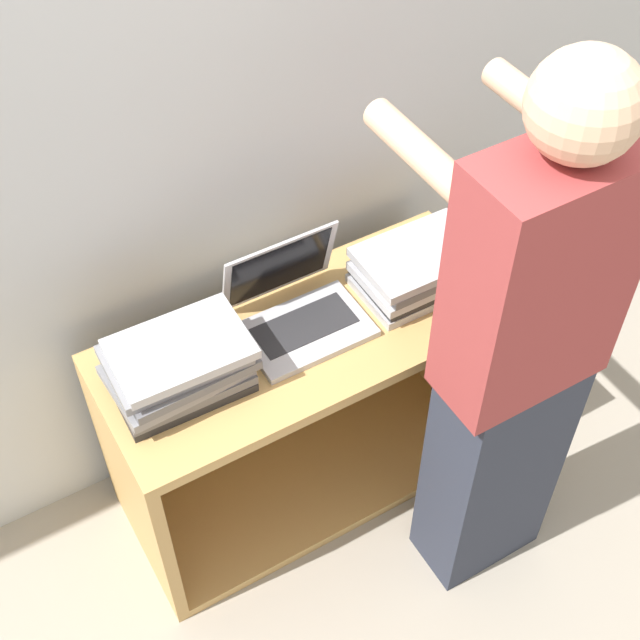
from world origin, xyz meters
The scene contains 7 objects.
ground_plane centered at (0.00, 0.00, 0.00)m, with size 12.00×12.00×0.00m, color #9E9384.
wall_back centered at (0.00, 0.59, 1.20)m, with size 8.00×0.05×2.40m.
cart centered at (0.00, 0.31, 0.35)m, with size 1.15×0.49×0.70m.
laptop_open centered at (0.00, 0.29, 0.75)m, with size 0.33×0.29×0.24m.
laptop_stack_left centered at (-0.36, 0.25, 0.78)m, with size 0.36×0.24×0.16m.
laptop_stack_right centered at (0.36, 0.24, 0.77)m, with size 0.35×0.24×0.13m.
person centered at (0.32, -0.21, 0.85)m, with size 0.40×0.53×1.69m.
Camera 1 is at (-0.77, -1.14, 2.50)m, focal length 50.00 mm.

